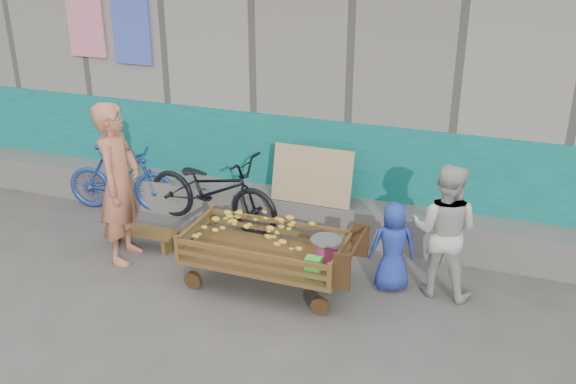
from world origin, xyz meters
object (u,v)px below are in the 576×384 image
at_px(banana_cart, 263,241).
at_px(bench, 142,234).
at_px(child, 393,246).
at_px(bicycle_blue, 121,179).
at_px(bicycle_dark, 212,190).
at_px(woman, 444,231).
at_px(vendor_man, 119,184).

relative_size(banana_cart, bench, 2.09).
bearing_deg(child, bicycle_blue, -33.39).
xyz_separation_m(bicycle_dark, bicycle_blue, (-1.36, 0.00, -0.04)).
xyz_separation_m(bench, woman, (3.51, 0.20, 0.56)).
distance_m(vendor_man, child, 3.09).
bearing_deg(woman, bicycle_dark, -7.56).
distance_m(bench, bicycle_dark, 1.04).
xyz_separation_m(banana_cart, woman, (1.79, 0.53, 0.18)).
bearing_deg(vendor_man, banana_cart, -101.25).
xyz_separation_m(vendor_man, woman, (3.52, 0.52, -0.21)).
height_order(child, bicycle_blue, child).
relative_size(banana_cart, bicycle_dark, 0.99).
bearing_deg(bicycle_dark, woman, -94.39).
relative_size(woman, bicycle_blue, 0.95).
bearing_deg(bicycle_dark, child, -98.56).
distance_m(woman, child, 0.55).
bearing_deg(child, bench, -20.80).
bearing_deg(child, woman, 167.05).
relative_size(bicycle_dark, bicycle_blue, 1.25).
distance_m(bicycle_dark, bicycle_blue, 1.36).
height_order(vendor_man, woman, vendor_man).
xyz_separation_m(banana_cart, bicycle_dark, (-1.17, 1.16, -0.04)).
relative_size(vendor_man, bicycle_blue, 1.23).
relative_size(banana_cart, vendor_man, 1.00).
distance_m(banana_cart, bicycle_dark, 1.65).
xyz_separation_m(banana_cart, bench, (-1.72, 0.34, -0.38)).
bearing_deg(bicycle_blue, woman, -107.57).
distance_m(bench, bicycle_blue, 1.19).
height_order(vendor_man, bicycle_dark, vendor_man).
relative_size(vendor_man, woman, 1.29).
xyz_separation_m(bench, child, (3.01, 0.11, 0.33)).
relative_size(bench, bicycle_blue, 0.59).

